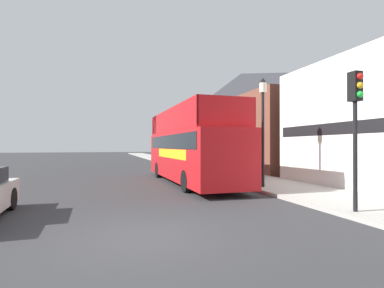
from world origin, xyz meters
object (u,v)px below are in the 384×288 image
(tour_bus, at_px, (190,150))
(parked_car_ahead_of_bus, at_px, (171,162))
(lamp_post_second, at_px, (201,128))
(lamp_post_nearest, at_px, (263,112))
(traffic_signal, at_px, (356,109))

(tour_bus, bearing_deg, parked_car_ahead_of_bus, 84.10)
(tour_bus, height_order, parked_car_ahead_of_bus, tour_bus)
(tour_bus, relative_size, lamp_post_second, 2.31)
(tour_bus, height_order, lamp_post_second, lamp_post_second)
(tour_bus, distance_m, parked_car_ahead_of_bus, 8.25)
(lamp_post_nearest, height_order, lamp_post_second, lamp_post_nearest)
(traffic_signal, distance_m, lamp_post_nearest, 5.36)
(parked_car_ahead_of_bus, distance_m, traffic_signal, 17.30)
(parked_car_ahead_of_bus, distance_m, lamp_post_nearest, 12.18)
(lamp_post_second, bearing_deg, parked_car_ahead_of_bus, 124.79)
(tour_bus, relative_size, traffic_signal, 2.66)
(lamp_post_second, bearing_deg, lamp_post_nearest, -90.33)
(lamp_post_nearest, relative_size, lamp_post_second, 1.08)
(tour_bus, distance_m, traffic_signal, 9.31)
(traffic_signal, bearing_deg, parked_car_ahead_of_bus, 95.36)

